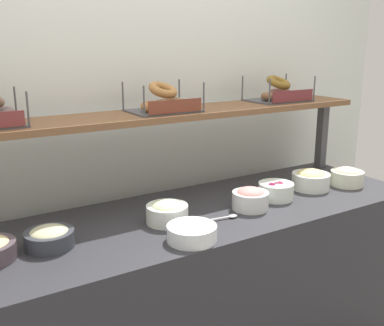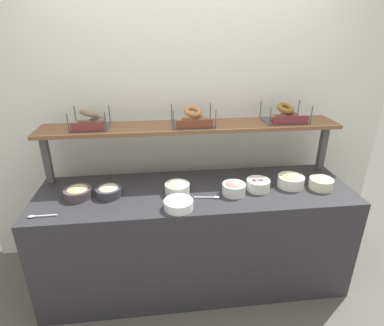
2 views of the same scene
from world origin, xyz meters
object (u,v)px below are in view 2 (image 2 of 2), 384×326
Objects in this scene: bagel_basket_cinnamon_raisin at (285,115)px; bowl_beet_salad at (258,185)px; bowl_scallion_spread at (177,187)px; bowl_potato_salad at (321,182)px; bagel_basket_poppy at (90,121)px; bowl_egg_salad at (291,180)px; bowl_lox_spread at (234,188)px; serving_spoon_by_edge at (211,197)px; bowl_tuna_salad at (109,191)px; bowl_cream_cheese at (179,203)px; bowl_hummus at (78,192)px; serving_spoon_near_plate at (38,216)px; bagel_basket_everything at (193,119)px.

bowl_beet_salad is at bearing -130.97° from bagel_basket_cinnamon_raisin.
bowl_potato_salad is at bearing -2.57° from bowl_scallion_spread.
bowl_scallion_spread is 0.67× the size of bagel_basket_poppy.
bowl_lox_spread is at bearing -171.69° from bowl_egg_salad.
bowl_egg_salad is 0.65m from serving_spoon_by_edge.
bowl_cream_cheese is at bearing -25.75° from bowl_tuna_salad.
bagel_basket_cinnamon_raisin is at bearing 85.54° from bowl_egg_salad.
bowl_tuna_salad is 0.91m from bowl_lox_spread.
bowl_hummus reaches higher than bowl_cream_cheese.
bowl_lox_spread is 0.94× the size of serving_spoon_by_edge.
bowl_tuna_salad reaches higher than serving_spoon_near_plate.
bowl_scallion_spread is 0.54m from bagel_basket_everything.
bowl_beet_salad is 1.02× the size of bowl_lox_spread.
bowl_egg_salad is at bearing -0.60° from bowl_hummus.
bowl_potato_salad is 0.86m from serving_spoon_by_edge.
bagel_basket_everything is (0.15, 0.30, 0.43)m from bowl_scallion_spread.
bagel_basket_cinnamon_raisin reaches higher than bowl_egg_salad.
serving_spoon_by_edge is 0.67× the size of bagel_basket_poppy.
serving_spoon_near_plate is at bearing -167.07° from bowl_scallion_spread.
bowl_beet_salad is at bearing 13.00° from serving_spoon_by_edge.
bagel_basket_cinnamon_raisin is (0.89, 0.32, 0.43)m from bowl_scallion_spread.
bagel_basket_cinnamon_raisin is (1.52, 0.00, -0.00)m from bagel_basket_poppy.
bowl_egg_salad reaches higher than bowl_scallion_spread.
bowl_lox_spread is at bearing 13.65° from serving_spoon_by_edge.
bowl_beet_salad is 0.96× the size of serving_spoon_near_plate.
bowl_cream_cheese is 0.91m from bowl_egg_salad.
serving_spoon_near_plate is at bearing -154.44° from bagel_basket_everything.
bagel_basket_everything is (-0.72, 0.29, 0.42)m from bowl_egg_salad.
bowl_egg_salad is at bearing -0.54° from bowl_tuna_salad.
bowl_hummus is 0.57× the size of bagel_basket_cinnamon_raisin.
bowl_potato_salad is at bearing -20.38° from bagel_basket_everything.
bowl_potato_salad is (0.48, -0.03, 0.01)m from bowl_beet_salad.
bowl_lox_spread is 0.53× the size of bagel_basket_everything.
bowl_scallion_spread is 1.03× the size of bowl_potato_salad.
bagel_basket_cinnamon_raisin is at bearing 37.83° from bowl_lox_spread.
bowl_tuna_salad is 0.94× the size of bowl_egg_salad.
bowl_cream_cheese is 1.10m from bowl_potato_salad.
bagel_basket_cinnamon_raisin is (0.75, 0.02, 0.00)m from bagel_basket_everything.
bagel_basket_poppy is (-0.13, 0.29, 0.44)m from bowl_tuna_salad.
bowl_scallion_spread is at bearing 171.91° from bowl_lox_spread.
bowl_beet_salad is at bearing 175.99° from bowl_potato_salad.
bowl_potato_salad is (0.21, -0.06, -0.00)m from bowl_egg_salad.
serving_spoon_near_plate is at bearing -172.99° from bowl_egg_salad.
bowl_scallion_spread is 0.56× the size of bagel_basket_everything.
bowl_beet_salad is 0.70m from bagel_basket_everything.
serving_spoon_near_plate is at bearing 179.84° from bowl_cream_cheese.
bowl_lox_spread is (-0.20, -0.04, 0.01)m from bowl_beet_salad.
serving_spoon_by_edge is (0.23, -0.10, -0.04)m from bowl_scallion_spread.
bowl_cream_cheese reaches higher than serving_spoon_by_edge.
bowl_hummus is 0.61× the size of bagel_basket_everything.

